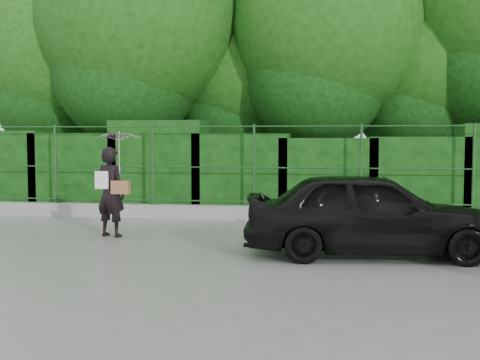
# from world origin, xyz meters

# --- Properties ---
(ground) EXTENTS (80.00, 80.00, 0.00)m
(ground) POSITION_xyz_m (0.00, 0.00, 0.00)
(ground) COLOR gray
(kerb) EXTENTS (14.00, 0.25, 0.30)m
(kerb) POSITION_xyz_m (0.00, 4.50, 0.15)
(kerb) COLOR #9E9E99
(kerb) RESTS_ON ground
(fence) EXTENTS (14.13, 0.06, 1.80)m
(fence) POSITION_xyz_m (0.22, 4.50, 1.20)
(fence) COLOR #1B461C
(fence) RESTS_ON kerb
(hedge) EXTENTS (14.20, 1.20, 2.21)m
(hedge) POSITION_xyz_m (-0.03, 5.50, 0.99)
(hedge) COLOR black
(hedge) RESTS_ON ground
(trees) EXTENTS (17.10, 6.15, 8.08)m
(trees) POSITION_xyz_m (1.14, 7.74, 4.62)
(trees) COLOR black
(trees) RESTS_ON ground
(woman) EXTENTS (0.92, 0.87, 1.93)m
(woman) POSITION_xyz_m (-1.82, 1.92, 1.25)
(woman) COLOR black
(woman) RESTS_ON ground
(car) EXTENTS (3.93, 1.78, 1.31)m
(car) POSITION_xyz_m (2.65, 0.74, 0.65)
(car) COLOR black
(car) RESTS_ON ground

